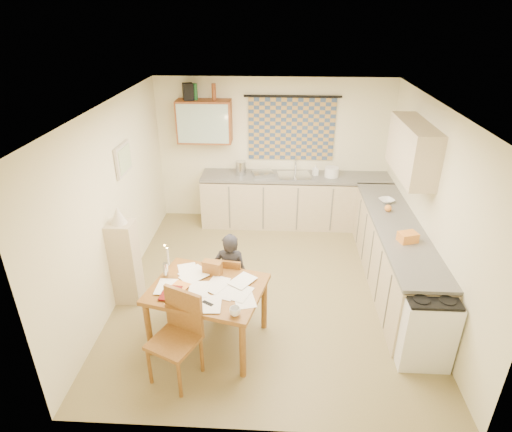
# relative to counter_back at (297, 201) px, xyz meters

# --- Properties ---
(floor) EXTENTS (4.00, 4.50, 0.02)m
(floor) POSITION_rel_counter_back_xyz_m (-0.43, -1.95, -0.46)
(floor) COLOR olive
(floor) RESTS_ON ground
(ceiling) EXTENTS (4.00, 4.50, 0.02)m
(ceiling) POSITION_rel_counter_back_xyz_m (-0.43, -1.95, 2.06)
(ceiling) COLOR white
(ceiling) RESTS_ON floor
(wall_back) EXTENTS (4.00, 0.02, 2.50)m
(wall_back) POSITION_rel_counter_back_xyz_m (-0.43, 0.31, 0.80)
(wall_back) COLOR #F0E8BB
(wall_back) RESTS_ON floor
(wall_front) EXTENTS (4.00, 0.02, 2.50)m
(wall_front) POSITION_rel_counter_back_xyz_m (-0.43, -4.21, 0.80)
(wall_front) COLOR #F0E8BB
(wall_front) RESTS_ON floor
(wall_left) EXTENTS (0.02, 4.50, 2.50)m
(wall_left) POSITION_rel_counter_back_xyz_m (-2.44, -1.95, 0.80)
(wall_left) COLOR #F0E8BB
(wall_left) RESTS_ON floor
(wall_right) EXTENTS (0.02, 4.50, 2.50)m
(wall_right) POSITION_rel_counter_back_xyz_m (1.58, -1.95, 0.80)
(wall_right) COLOR #F0E8BB
(wall_right) RESTS_ON floor
(window_blind) EXTENTS (1.45, 0.03, 1.05)m
(window_blind) POSITION_rel_counter_back_xyz_m (-0.13, 0.27, 1.20)
(window_blind) COLOR #314769
(window_blind) RESTS_ON wall_back
(curtain_rod) EXTENTS (1.60, 0.04, 0.04)m
(curtain_rod) POSITION_rel_counter_back_xyz_m (-0.13, 0.25, 1.75)
(curtain_rod) COLOR black
(curtain_rod) RESTS_ON wall_back
(wall_cabinet) EXTENTS (0.90, 0.34, 0.70)m
(wall_cabinet) POSITION_rel_counter_back_xyz_m (-1.58, 0.13, 1.35)
(wall_cabinet) COLOR brown
(wall_cabinet) RESTS_ON wall_back
(wall_cabinet_glass) EXTENTS (0.84, 0.02, 0.64)m
(wall_cabinet_glass) POSITION_rel_counter_back_xyz_m (-1.58, -0.04, 1.35)
(wall_cabinet_glass) COLOR #99B2A5
(wall_cabinet_glass) RESTS_ON wall_back
(upper_cabinet_right) EXTENTS (0.34, 1.30, 0.70)m
(upper_cabinet_right) POSITION_rel_counter_back_xyz_m (1.40, -1.40, 1.40)
(upper_cabinet_right) COLOR tan
(upper_cabinet_right) RESTS_ON wall_right
(framed_print) EXTENTS (0.04, 0.50, 0.40)m
(framed_print) POSITION_rel_counter_back_xyz_m (-2.40, -1.55, 1.25)
(framed_print) COLOR beige
(framed_print) RESTS_ON wall_left
(print_canvas) EXTENTS (0.01, 0.42, 0.32)m
(print_canvas) POSITION_rel_counter_back_xyz_m (-2.38, -1.55, 1.25)
(print_canvas) COLOR white
(print_canvas) RESTS_ON wall_left
(counter_back) EXTENTS (3.30, 0.62, 0.92)m
(counter_back) POSITION_rel_counter_back_xyz_m (0.00, 0.00, 0.00)
(counter_back) COLOR tan
(counter_back) RESTS_ON floor
(counter_right) EXTENTS (0.62, 2.95, 0.92)m
(counter_right) POSITION_rel_counter_back_xyz_m (1.27, -1.74, -0.00)
(counter_right) COLOR tan
(counter_right) RESTS_ON floor
(stove) EXTENTS (0.55, 0.55, 0.86)m
(stove) POSITION_rel_counter_back_xyz_m (1.27, -3.15, -0.02)
(stove) COLOR white
(stove) RESTS_ON floor
(sink) EXTENTS (0.60, 0.51, 0.10)m
(sink) POSITION_rel_counter_back_xyz_m (-0.06, 0.00, 0.43)
(sink) COLOR silver
(sink) RESTS_ON counter_back
(tap) EXTENTS (0.04, 0.04, 0.28)m
(tap) POSITION_rel_counter_back_xyz_m (-0.04, 0.18, 0.61)
(tap) COLOR silver
(tap) RESTS_ON counter_back
(dish_rack) EXTENTS (0.42, 0.39, 0.06)m
(dish_rack) POSITION_rel_counter_back_xyz_m (-0.60, 0.00, 0.50)
(dish_rack) COLOR silver
(dish_rack) RESTS_ON counter_back
(kettle) EXTENTS (0.20, 0.20, 0.24)m
(kettle) POSITION_rel_counter_back_xyz_m (-0.98, 0.00, 0.59)
(kettle) COLOR silver
(kettle) RESTS_ON counter_back
(mixing_bowl) EXTENTS (0.29, 0.29, 0.16)m
(mixing_bowl) POSITION_rel_counter_back_xyz_m (0.57, 0.00, 0.55)
(mixing_bowl) COLOR white
(mixing_bowl) RESTS_ON counter_back
(soap_bottle) EXTENTS (0.13, 0.13, 0.18)m
(soap_bottle) POSITION_rel_counter_back_xyz_m (0.30, 0.05, 0.56)
(soap_bottle) COLOR white
(soap_bottle) RESTS_ON counter_back
(bowl) EXTENTS (0.36, 0.36, 0.05)m
(bowl) POSITION_rel_counter_back_xyz_m (1.27, -1.02, 0.49)
(bowl) COLOR white
(bowl) RESTS_ON counter_right
(orange_bag) EXTENTS (0.26, 0.22, 0.12)m
(orange_bag) POSITION_rel_counter_back_xyz_m (1.27, -2.19, 0.53)
(orange_bag) COLOR orange
(orange_bag) RESTS_ON counter_right
(fruit_orange) EXTENTS (0.10, 0.10, 0.10)m
(fruit_orange) POSITION_rel_counter_back_xyz_m (1.22, -1.34, 0.52)
(fruit_orange) COLOR orange
(fruit_orange) RESTS_ON counter_right
(speaker) EXTENTS (0.21, 0.24, 0.26)m
(speaker) POSITION_rel_counter_back_xyz_m (-1.82, 0.13, 1.83)
(speaker) COLOR black
(speaker) RESTS_ON wall_cabinet
(bottle_green) EXTENTS (0.09, 0.09, 0.26)m
(bottle_green) POSITION_rel_counter_back_xyz_m (-1.70, 0.13, 1.83)
(bottle_green) COLOR #195926
(bottle_green) RESTS_ON wall_cabinet
(bottle_brown) EXTENTS (0.08, 0.08, 0.26)m
(bottle_brown) POSITION_rel_counter_back_xyz_m (-1.40, 0.13, 1.83)
(bottle_brown) COLOR brown
(bottle_brown) RESTS_ON wall_cabinet
(dining_table) EXTENTS (1.40, 1.18, 0.75)m
(dining_table) POSITION_rel_counter_back_xyz_m (-1.10, -3.03, -0.07)
(dining_table) COLOR brown
(dining_table) RESTS_ON floor
(chair_far) EXTENTS (0.43, 0.43, 0.84)m
(chair_far) POSITION_rel_counter_back_xyz_m (-0.92, -2.48, -0.19)
(chair_far) COLOR brown
(chair_far) RESTS_ON floor
(chair_near) EXTENTS (0.59, 0.59, 0.98)m
(chair_near) POSITION_rel_counter_back_xyz_m (-1.35, -3.59, -0.15)
(chair_near) COLOR brown
(chair_near) RESTS_ON floor
(person) EXTENTS (0.45, 0.33, 1.12)m
(person) POSITION_rel_counter_back_xyz_m (-0.90, -2.49, 0.11)
(person) COLOR black
(person) RESTS_ON floor
(shelf_stand) EXTENTS (0.32, 0.30, 1.14)m
(shelf_stand) POSITION_rel_counter_back_xyz_m (-2.27, -2.31, 0.12)
(shelf_stand) COLOR tan
(shelf_stand) RESTS_ON floor
(lampshade) EXTENTS (0.20, 0.20, 0.22)m
(lampshade) POSITION_rel_counter_back_xyz_m (-2.27, -2.31, 0.80)
(lampshade) COLOR beige
(lampshade) RESTS_ON shelf_stand
(letter_rack) EXTENTS (0.24, 0.15, 0.16)m
(letter_rack) POSITION_rel_counter_back_xyz_m (-1.07, -2.76, 0.38)
(letter_rack) COLOR brown
(letter_rack) RESTS_ON dining_table
(mug) EXTENTS (0.13, 0.13, 0.09)m
(mug) POSITION_rel_counter_back_xyz_m (-0.74, -3.49, 0.34)
(mug) COLOR white
(mug) RESTS_ON dining_table
(magazine) EXTENTS (0.24, 0.30, 0.03)m
(magazine) POSITION_rel_counter_back_xyz_m (-1.56, -3.17, 0.31)
(magazine) COLOR #8D0B06
(magazine) RESTS_ON dining_table
(book) EXTENTS (0.38, 0.39, 0.02)m
(book) POSITION_rel_counter_back_xyz_m (-1.49, -3.05, 0.31)
(book) COLOR orange
(book) RESTS_ON dining_table
(orange_box) EXTENTS (0.14, 0.12, 0.04)m
(orange_box) POSITION_rel_counter_back_xyz_m (-1.43, -3.22, 0.32)
(orange_box) COLOR orange
(orange_box) RESTS_ON dining_table
(eyeglasses) EXTENTS (0.13, 0.10, 0.02)m
(eyeglasses) POSITION_rel_counter_back_xyz_m (-1.04, -3.33, 0.31)
(eyeglasses) COLOR black
(eyeglasses) RESTS_ON dining_table
(candle_holder) EXTENTS (0.06, 0.06, 0.18)m
(candle_holder) POSITION_rel_counter_back_xyz_m (-1.59, -2.86, 0.39)
(candle_holder) COLOR silver
(candle_holder) RESTS_ON dining_table
(candle) EXTENTS (0.03, 0.03, 0.22)m
(candle) POSITION_rel_counter_back_xyz_m (-1.54, -2.89, 0.59)
(candle) COLOR white
(candle) RESTS_ON dining_table
(candle_flame) EXTENTS (0.02, 0.02, 0.02)m
(candle_flame) POSITION_rel_counter_back_xyz_m (-1.57, -2.86, 0.71)
(candle_flame) COLOR #FFCC66
(candle_flame) RESTS_ON dining_table
(papers) EXTENTS (1.12, 0.95, 0.02)m
(papers) POSITION_rel_counter_back_xyz_m (-1.06, -3.04, 0.31)
(papers) COLOR white
(papers) RESTS_ON dining_table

